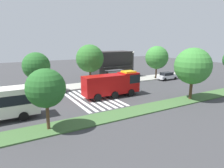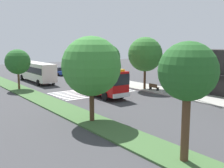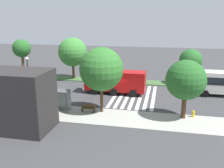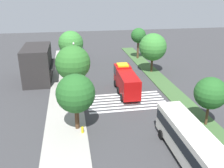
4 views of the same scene
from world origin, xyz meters
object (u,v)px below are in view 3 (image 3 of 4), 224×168
(bench_near_shelter, at_px, (88,108))
(median_tree_west, at_px, (73,52))
(median_tree_center, at_px, (22,49))
(fire_truck, at_px, (112,80))
(median_tree_far_west, at_px, (191,60))
(fire_hydrant, at_px, (193,114))
(bus_stop_shelter, at_px, (56,95))
(sidewalk_tree_west, at_px, (101,69))
(street_lamp, at_px, (29,77))
(sidewalk_tree_far_west, at_px, (186,80))

(bench_near_shelter, xyz_separation_m, median_tree_west, (7.43, -15.16, 4.27))
(median_tree_center, bearing_deg, fire_truck, 159.14)
(median_tree_far_west, distance_m, fire_hydrant, 14.78)
(median_tree_west, height_order, fire_hydrant, median_tree_west)
(bus_stop_shelter, xyz_separation_m, median_tree_center, (13.28, -15.13, 3.32))
(bus_stop_shelter, bearing_deg, median_tree_center, -48.74)
(bench_near_shelter, height_order, median_tree_far_west, median_tree_far_west)
(fire_truck, bearing_deg, median_tree_center, -19.66)
(median_tree_far_west, bearing_deg, sidewalk_tree_west, 53.47)
(bench_near_shelter, distance_m, street_lamp, 8.41)
(sidewalk_tree_west, height_order, median_tree_far_west, sidewalk_tree_west)
(bench_near_shelter, bearing_deg, sidewalk_tree_far_west, -178.18)
(bus_stop_shelter, bearing_deg, median_tree_far_west, -137.48)
(bench_near_shelter, distance_m, median_tree_far_west, 19.96)
(fire_truck, distance_m, median_tree_west, 11.48)
(fire_truck, xyz_separation_m, median_tree_far_west, (-11.32, -7.04, 2.10))
(bus_stop_shelter, relative_size, street_lamp, 0.58)
(street_lamp, distance_m, fire_hydrant, 19.86)
(median_tree_west, bearing_deg, fire_truck, 140.76)
(fire_hydrant, bearing_deg, sidewalk_tree_far_west, 24.17)
(sidewalk_tree_far_west, distance_m, fire_hydrant, 4.10)
(street_lamp, distance_m, sidewalk_tree_far_west, 18.50)
(fire_truck, xyz_separation_m, median_tree_center, (18.46, -7.04, 3.21))
(fire_truck, xyz_separation_m, fire_hydrant, (-10.64, 7.28, -1.51))
(bench_near_shelter, distance_m, median_tree_center, 23.44)
(sidewalk_tree_west, bearing_deg, fire_truck, -87.43)
(bus_stop_shelter, xyz_separation_m, sidewalk_tree_west, (-5.53, -0.32, 3.29))
(sidewalk_tree_far_west, bearing_deg, sidewalk_tree_west, -0.00)
(street_lamp, height_order, median_tree_far_west, street_lamp)
(fire_truck, relative_size, median_tree_center, 1.32)
(bus_stop_shelter, distance_m, median_tree_west, 15.80)
(median_tree_west, xyz_separation_m, fire_hydrant, (-19.26, 14.32, -4.37))
(median_tree_center, bearing_deg, fire_hydrant, 153.81)
(median_tree_far_west, xyz_separation_m, fire_hydrant, (0.68, 14.32, -3.61))
(fire_truck, bearing_deg, median_tree_west, -38.04)
(median_tree_far_west, height_order, median_tree_center, median_tree_center)
(sidewalk_tree_far_west, height_order, median_tree_west, median_tree_west)
(fire_hydrant, bearing_deg, fire_truck, -34.38)
(street_lamp, xyz_separation_m, sidewalk_tree_far_west, (-18.49, 0.40, 0.69))
(bench_near_shelter, height_order, fire_hydrant, bench_near_shelter)
(bus_stop_shelter, distance_m, median_tree_center, 20.40)
(sidewalk_tree_far_west, relative_size, median_tree_west, 0.88)
(median_tree_far_west, distance_m, median_tree_center, 29.80)
(median_tree_far_west, xyz_separation_m, median_tree_center, (29.78, 0.00, 1.10))
(bench_near_shelter, relative_size, median_tree_center, 0.24)
(bench_near_shelter, height_order, sidewalk_tree_far_west, sidewalk_tree_far_west)
(fire_truck, xyz_separation_m, median_tree_west, (8.61, -7.04, 2.86))
(fire_truck, distance_m, median_tree_far_west, 13.50)
(fire_truck, distance_m, sidewalk_tree_west, 8.41)
(street_lamp, relative_size, median_tree_center, 0.89)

